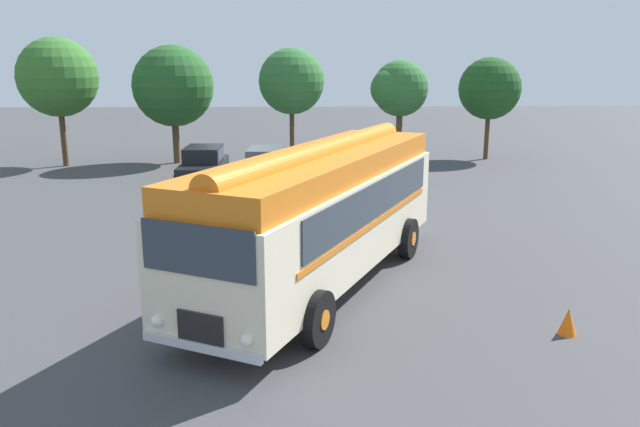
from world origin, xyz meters
The scene contains 11 objects.
ground_plane centered at (0.00, 0.00, 0.00)m, with size 120.00×120.00×0.00m, color #3D3D3F.
vintage_bus centered at (0.62, -0.25, 1.89)m, with size 6.63×10.14×3.49m.
car_near_left centered at (-4.10, 12.42, 0.85)m, with size 1.98×4.21×1.66m.
car_mid_left centered at (-1.35, 11.86, 0.85)m, with size 2.10×4.27×1.66m.
car_mid_right centered at (1.37, 11.71, 0.85)m, with size 2.22×4.33×1.66m.
tree_far_left centered at (-11.98, 17.77, 4.40)m, with size 3.94×3.94×6.45m.
tree_left_of_centre centered at (-6.51, 18.61, 4.03)m, with size 4.17×4.17×6.09m.
tree_centre centered at (-0.34, 17.81, 4.31)m, with size 3.33×3.33×5.93m.
tree_right_of_centre centered at (5.16, 18.05, 3.86)m, with size 3.04×2.89×5.33m.
tree_far_right centered at (10.26, 19.40, 3.79)m, with size 3.32×3.32×5.48m.
traffic_cone centered at (5.38, -3.25, 0.28)m, with size 0.36×0.36×0.55m, color orange.
Camera 1 is at (0.13, -14.52, 5.27)m, focal length 35.00 mm.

